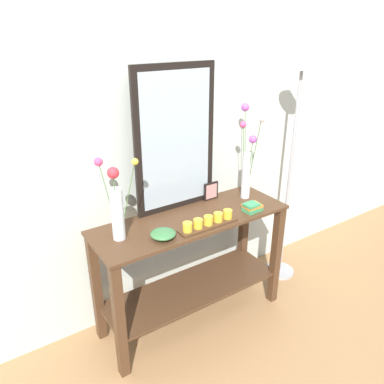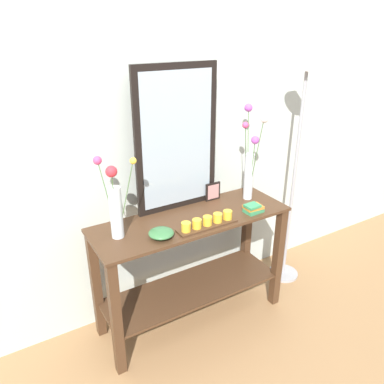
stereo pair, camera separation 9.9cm
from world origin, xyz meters
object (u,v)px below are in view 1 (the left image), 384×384
(vase_right, at_px, (248,161))
(candle_tray, at_px, (208,222))
(decorative_bowl, at_px, (163,234))
(book_stack, at_px, (252,207))
(console_table, at_px, (192,258))
(floor_lamp, at_px, (294,136))
(picture_frame_small, at_px, (211,191))
(mirror_leaning, at_px, (175,140))
(tall_vase_left, at_px, (116,205))

(vase_right, xyz_separation_m, candle_tray, (-0.46, -0.20, -0.24))
(decorative_bowl, xyz_separation_m, book_stack, (0.65, -0.02, 0.00))
(book_stack, bearing_deg, console_table, 160.45)
(decorative_bowl, bearing_deg, floor_lamp, 7.43)
(picture_frame_small, relative_size, floor_lamp, 0.07)
(decorative_bowl, xyz_separation_m, floor_lamp, (1.18, 0.15, 0.35))
(book_stack, bearing_deg, candle_tray, -178.59)
(book_stack, bearing_deg, floor_lamp, 18.16)
(book_stack, bearing_deg, decorative_bowl, 178.39)
(decorative_bowl, height_order, floor_lamp, floor_lamp)
(candle_tray, bearing_deg, console_table, 98.70)
(vase_right, distance_m, picture_frame_small, 0.32)
(floor_lamp, bearing_deg, vase_right, 177.91)
(console_table, bearing_deg, candle_tray, -81.30)
(picture_frame_small, xyz_separation_m, book_stack, (0.12, -0.29, -0.04))
(book_stack, bearing_deg, mirror_leaning, 139.96)
(book_stack, height_order, floor_lamp, floor_lamp)
(tall_vase_left, bearing_deg, book_stack, -9.96)
(console_table, xyz_separation_m, picture_frame_small, (0.26, 0.16, 0.36))
(mirror_leaning, xyz_separation_m, book_stack, (0.38, -0.32, -0.43))
(console_table, xyz_separation_m, floor_lamp, (0.90, 0.04, 0.68))
(mirror_leaning, bearing_deg, picture_frame_small, -6.27)
(vase_right, bearing_deg, mirror_leaning, 164.69)
(console_table, distance_m, floor_lamp, 1.13)
(picture_frame_small, bearing_deg, candle_tray, -128.46)
(tall_vase_left, xyz_separation_m, vase_right, (0.97, 0.04, 0.06))
(vase_right, relative_size, picture_frame_small, 5.06)
(console_table, xyz_separation_m, book_stack, (0.38, -0.13, 0.32))
(candle_tray, bearing_deg, vase_right, 22.89)
(candle_tray, relative_size, floor_lamp, 0.23)
(console_table, relative_size, tall_vase_left, 2.67)
(decorative_bowl, distance_m, book_stack, 0.65)
(console_table, height_order, picture_frame_small, picture_frame_small)
(console_table, distance_m, book_stack, 0.52)
(tall_vase_left, distance_m, decorative_bowl, 0.31)
(console_table, bearing_deg, vase_right, 6.12)
(mirror_leaning, relative_size, floor_lamp, 0.53)
(candle_tray, bearing_deg, floor_lamp, 11.57)
(mirror_leaning, distance_m, tall_vase_left, 0.57)
(mirror_leaning, bearing_deg, floor_lamp, -9.32)
(candle_tray, bearing_deg, picture_frame_small, 51.54)
(decorative_bowl, bearing_deg, book_stack, -1.61)
(candle_tray, xyz_separation_m, decorative_bowl, (-0.30, 0.03, -0.00))
(decorative_bowl, bearing_deg, mirror_leaning, 47.93)
(console_table, xyz_separation_m, candle_tray, (0.02, -0.14, 0.33))
(tall_vase_left, height_order, book_stack, tall_vase_left)
(console_table, height_order, vase_right, vase_right)
(console_table, height_order, floor_lamp, floor_lamp)
(vase_right, height_order, book_stack, vase_right)
(console_table, xyz_separation_m, mirror_leaning, (-0.00, 0.19, 0.76))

